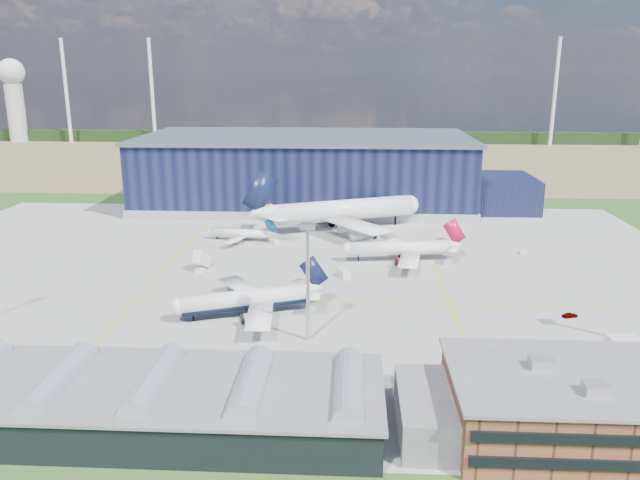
{
  "coord_description": "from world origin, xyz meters",
  "views": [
    {
      "loc": [
        18.24,
        -139.47,
        50.07
      ],
      "look_at": [
        9.66,
        17.76,
        6.72
      ],
      "focal_mm": 35.0,
      "sensor_mm": 36.0,
      "label": 1
    }
  ],
  "objects": [
    {
      "name": "ground",
      "position": [
        0.0,
        0.0,
        0.0
      ],
      "size": [
        600.0,
        600.0,
        0.0
      ],
      "primitive_type": "plane",
      "color": "#2F5A21",
      "rests_on": "ground"
    },
    {
      "name": "airliner_regional",
      "position": [
        -15.88,
        40.0,
        3.68
      ],
      "size": [
        25.4,
        24.98,
        7.36
      ],
      "primitive_type": null,
      "rotation": [
        0.0,
        0.0,
        3.0
      ],
      "color": "white",
      "rests_on": "ground"
    },
    {
      "name": "apron",
      "position": [
        0.0,
        10.0,
        0.03
      ],
      "size": [
        220.0,
        160.0,
        0.08
      ],
      "color": "gray",
      "rests_on": "ground"
    },
    {
      "name": "airstair",
      "position": [
        -20.5,
        11.8,
        1.8
      ],
      "size": [
        3.66,
        6.02,
        3.6
      ],
      "primitive_type": "cube",
      "rotation": [
        0.0,
        0.0,
        -0.27
      ],
      "color": "silver",
      "rests_on": "ground"
    },
    {
      "name": "gse_tug_c",
      "position": [
        21.79,
        62.0,
        0.76
      ],
      "size": [
        2.98,
        3.92,
        1.53
      ],
      "primitive_type": "cube",
      "rotation": [
        0.0,
        0.0,
        0.25
      ],
      "color": "orange",
      "rests_on": "ground"
    },
    {
      "name": "airliner_widebody",
      "position": [
        14.67,
        55.0,
        9.92
      ],
      "size": [
        79.06,
        78.35,
        19.84
      ],
      "primitive_type": null,
      "rotation": [
        0.0,
        0.0,
        0.4
      ],
      "color": "white",
      "rests_on": "ground"
    },
    {
      "name": "gse_van_c",
      "position": [
        68.21,
        -30.9,
        1.31
      ],
      "size": [
        5.61,
        2.96,
        2.62
      ],
      "primitive_type": "cube",
      "rotation": [
        0.0,
        0.0,
        1.63
      ],
      "color": "silver",
      "rests_on": "ground"
    },
    {
      "name": "gse_tug_b",
      "position": [
        16.74,
        -46.0,
        0.69
      ],
      "size": [
        2.69,
        3.54,
        1.39
      ],
      "primitive_type": "cube",
      "rotation": [
        0.0,
        0.0,
        -0.19
      ],
      "color": "orange",
      "rests_on": "ground"
    },
    {
      "name": "gse_van_b",
      "position": [
        16.07,
        7.55,
        1.01
      ],
      "size": [
        3.66,
        4.86,
        2.03
      ],
      "primitive_type": "cube",
      "rotation": [
        0.0,
        0.0,
        0.42
      ],
      "color": "silver",
      "rests_on": "ground"
    },
    {
      "name": "car_a",
      "position": [
        63.71,
        -15.91,
        0.56
      ],
      "size": [
        3.56,
        2.31,
        1.13
      ],
      "primitive_type": "imported",
      "rotation": [
        0.0,
        0.0,
        1.89
      ],
      "color": "#99999E",
      "rests_on": "ground"
    },
    {
      "name": "hangar",
      "position": [
        2.81,
        94.8,
        11.62
      ],
      "size": [
        145.0,
        62.0,
        26.1
      ],
      "color": "black",
      "rests_on": "ground"
    },
    {
      "name": "farmland",
      "position": [
        0.0,
        220.0,
        0.0
      ],
      "size": [
        600.0,
        220.0,
        0.01
      ],
      "primitive_type": "cube",
      "color": "olive",
      "rests_on": "ground"
    },
    {
      "name": "airliner_red",
      "position": [
        30.53,
        22.0,
        5.6
      ],
      "size": [
        38.26,
        37.61,
        11.21
      ],
      "primitive_type": null,
      "rotation": [
        0.0,
        0.0,
        3.27
      ],
      "color": "white",
      "rests_on": "ground"
    },
    {
      "name": "gse_cart_a",
      "position": [
        66.03,
        30.34,
        0.58
      ],
      "size": [
        2.4,
        3.04,
        1.16
      ],
      "primitive_type": "cube",
      "rotation": [
        0.0,
        0.0,
        -0.26
      ],
      "color": "silver",
      "rests_on": "ground"
    },
    {
      "name": "light_mast_center",
      "position": [
        10.0,
        -30.0,
        15.43
      ],
      "size": [
        2.6,
        2.6,
        23.0
      ],
      "color": "silver",
      "rests_on": "ground"
    },
    {
      "name": "ops_building",
      "position": [
        55.01,
        -60.0,
        4.79
      ],
      "size": [
        46.0,
        23.0,
        10.9
      ],
      "color": "brown",
      "rests_on": "ground"
    },
    {
      "name": "car_b",
      "position": [
        3.12,
        -48.0,
        0.65
      ],
      "size": [
        4.03,
        1.57,
        1.31
      ],
      "primitive_type": "imported",
      "rotation": [
        0.0,
        0.0,
        1.52
      ],
      "color": "#99999E",
      "rests_on": "ground"
    },
    {
      "name": "horizon_dressing",
      "position": [
        -191.3,
        294.39,
        34.2
      ],
      "size": [
        440.2,
        18.0,
        70.0
      ],
      "color": "white",
      "rests_on": "ground"
    },
    {
      "name": "gse_cart_b",
      "position": [
        -4.84,
        37.28,
        0.61
      ],
      "size": [
        3.34,
        3.35,
        1.23
      ],
      "primitive_type": "cube",
      "rotation": [
        0.0,
        0.0,
        0.78
      ],
      "color": "silver",
      "rests_on": "ground"
    },
    {
      "name": "glass_concourse",
      "position": [
        -6.45,
        -60.0,
        3.69
      ],
      "size": [
        78.0,
        23.0,
        8.6
      ],
      "color": "black",
      "rests_on": "ground"
    },
    {
      "name": "airliner_navy",
      "position": [
        -4.14,
        -18.18,
        5.64
      ],
      "size": [
        44.4,
        43.97,
        11.27
      ],
      "primitive_type": null,
      "rotation": [
        0.0,
        0.0,
        3.51
      ],
      "color": "white",
      "rests_on": "ground"
    },
    {
      "name": "treeline",
      "position": [
        0.0,
        300.0,
        4.0
      ],
      "size": [
        600.0,
        8.0,
        8.0
      ],
      "primitive_type": "cube",
      "color": "black",
      "rests_on": "ground"
    }
  ]
}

